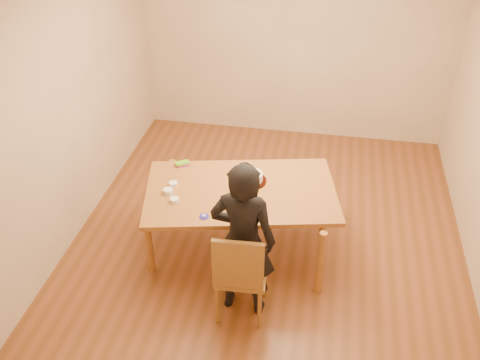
% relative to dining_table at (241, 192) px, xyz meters
% --- Properties ---
extents(room_shell, '(4.00, 4.50, 2.70)m').
position_rel_dining_table_xyz_m(room_shell, '(0.25, 0.66, 0.62)').
color(room_shell, brown).
rests_on(room_shell, ground).
extents(dining_table, '(1.97, 1.42, 0.04)m').
position_rel_dining_table_xyz_m(dining_table, '(0.00, 0.00, 0.00)').
color(dining_table, brown).
rests_on(dining_table, floor).
extents(dining_chair, '(0.45, 0.45, 0.04)m').
position_rel_dining_table_xyz_m(dining_chair, '(0.15, -0.77, -0.28)').
color(dining_chair, brown).
rests_on(dining_chair, floor).
extents(cake_plate, '(0.28, 0.28, 0.02)m').
position_rel_dining_table_xyz_m(cake_plate, '(0.08, 0.16, 0.03)').
color(cake_plate, '#B12A0B').
rests_on(cake_plate, dining_table).
extents(cake, '(0.21, 0.21, 0.07)m').
position_rel_dining_table_xyz_m(cake, '(0.08, 0.16, 0.08)').
color(cake, white).
rests_on(cake, cake_plate).
extents(frosting_dome, '(0.20, 0.20, 0.03)m').
position_rel_dining_table_xyz_m(frosting_dome, '(0.08, 0.16, 0.12)').
color(frosting_dome, white).
rests_on(frosting_dome, cake).
extents(frosting_tub, '(0.08, 0.08, 0.07)m').
position_rel_dining_table_xyz_m(frosting_tub, '(-0.02, -0.30, 0.06)').
color(frosting_tub, white).
rests_on(frosting_tub, dining_table).
extents(frosting_lid, '(0.09, 0.09, 0.01)m').
position_rel_dining_table_xyz_m(frosting_lid, '(-0.25, -0.46, 0.03)').
color(frosting_lid, '#221AAC').
rests_on(frosting_lid, dining_table).
extents(frosting_dollop, '(0.04, 0.04, 0.02)m').
position_rel_dining_table_xyz_m(frosting_dollop, '(-0.25, -0.46, 0.04)').
color(frosting_dollop, white).
rests_on(frosting_dollop, frosting_lid).
extents(ramekin_green, '(0.08, 0.08, 0.04)m').
position_rel_dining_table_xyz_m(ramekin_green, '(-0.56, -0.29, 0.04)').
color(ramekin_green, white).
rests_on(ramekin_green, dining_table).
extents(ramekin_yellow, '(0.08, 0.08, 0.04)m').
position_rel_dining_table_xyz_m(ramekin_yellow, '(-0.65, -0.05, 0.04)').
color(ramekin_yellow, white).
rests_on(ramekin_yellow, dining_table).
extents(ramekin_multi, '(0.09, 0.09, 0.04)m').
position_rel_dining_table_xyz_m(ramekin_multi, '(-0.66, -0.17, 0.04)').
color(ramekin_multi, white).
rests_on(ramekin_multi, dining_table).
extents(candy_box_pink, '(0.13, 0.10, 0.02)m').
position_rel_dining_table_xyz_m(candy_box_pink, '(-0.65, 0.31, 0.03)').
color(candy_box_pink, '#DB337F').
rests_on(candy_box_pink, dining_table).
extents(candy_box_green, '(0.15, 0.13, 0.02)m').
position_rel_dining_table_xyz_m(candy_box_green, '(-0.66, 0.32, 0.05)').
color(candy_box_green, green).
rests_on(candy_box_green, candy_box_pink).
extents(spatula, '(0.14, 0.06, 0.01)m').
position_rel_dining_table_xyz_m(spatula, '(-0.09, -0.40, 0.03)').
color(spatula, black).
rests_on(spatula, dining_table).
extents(person, '(0.58, 0.40, 1.53)m').
position_rel_dining_table_xyz_m(person, '(0.15, -0.73, 0.03)').
color(person, black).
rests_on(person, floor).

